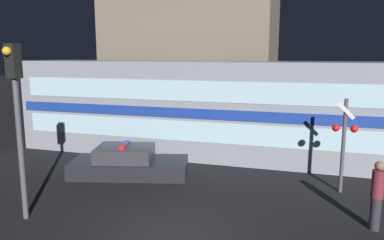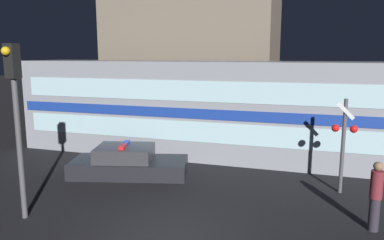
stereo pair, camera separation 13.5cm
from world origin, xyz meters
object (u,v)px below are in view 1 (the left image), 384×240
train (246,110)px  crossing_signal_near (344,139)px  traffic_light_corner (16,105)px  pedestrian (377,195)px  police_car (128,163)px

train → crossing_signal_near: size_ratio=6.70×
train → traffic_light_corner: (-4.85, -8.08, 1.10)m
train → pedestrian: 7.47m
train → traffic_light_corner: traffic_light_corner is taller
train → pedestrian: (4.34, -5.97, -1.16)m
police_car → traffic_light_corner: size_ratio=0.97×
traffic_light_corner → crossing_signal_near: bearing=28.7°
police_car → crossing_signal_near: size_ratio=1.49×
police_car → train: bearing=29.9°
pedestrian → crossing_signal_near: (-0.63, 2.58, 0.88)m
police_car → traffic_light_corner: 5.23m
police_car → pedestrian: bearing=-29.7°
police_car → pedestrian: 8.49m
crossing_signal_near → traffic_light_corner: bearing=-151.3°
pedestrian → crossing_signal_near: size_ratio=0.59×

